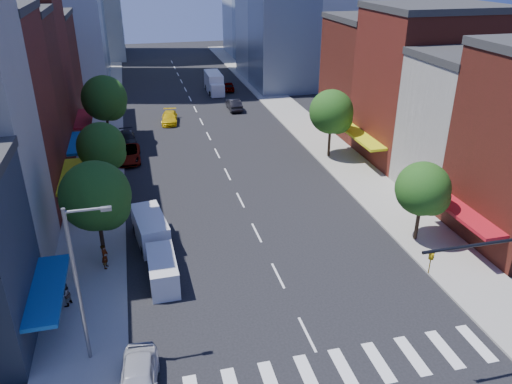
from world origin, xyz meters
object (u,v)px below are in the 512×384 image
Objects in this scene: parked_car_third at (128,154)px; traffic_car_oncoming at (234,104)px; box_truck at (214,83)px; pedestrian_far at (65,294)px; parked_car_rear at (127,138)px; cargo_van_near at (163,271)px; taxi at (170,118)px; cargo_van_far at (151,230)px; traffic_car_far at (229,86)px; pedestrian_near at (105,256)px; parked_car_second at (160,241)px; parked_car_front at (138,380)px.

traffic_car_oncoming is at bearing 48.53° from parked_car_third.
box_truck is 4.47× the size of pedestrian_far.
parked_car_rear is 2.74× the size of pedestrian_far.
cargo_van_near reaches higher than taxi.
cargo_van_far is at bearing -89.59° from parked_car_rear.
cargo_van_far reaches higher than traffic_car_oncoming.
traffic_car_oncoming is at bearing -83.98° from box_truck.
traffic_car_oncoming is at bearing 90.66° from traffic_car_far.
traffic_car_oncoming is at bearing -11.36° from pedestrian_near.
taxi is at bearing 88.21° from parked_car_second.
parked_car_third is 5.41m from parked_car_rear.
cargo_van_far reaches higher than cargo_van_near.
parked_car_front is 2.84× the size of pedestrian_far.
pedestrian_far is (-9.57, -36.58, 0.29)m from taxi.
parked_car_third is 1.14× the size of traffic_car_oncoming.
parked_car_third is 1.12× the size of taxi.
traffic_car_far is 0.55× the size of box_truck.
parked_car_rear is at bearing 99.25° from parked_car_second.
box_truck reaches higher than traffic_car_oncoming.
parked_car_front is at bearing -158.01° from pedestrian_near.
traffic_car_oncoming is (12.80, 35.05, 0.09)m from parked_car_second.
cargo_van_far is at bearing -90.68° from taxi.
taxi reaches higher than parked_car_rear.
parked_car_third is (0.00, 32.12, -0.06)m from parked_car_front.
cargo_van_far is 1.31× the size of traffic_car_far.
taxi is 1.17× the size of traffic_car_far.
parked_car_front is at bearing 55.60° from pedestrian_far.
parked_car_third is 30.27m from box_truck.
parked_car_second is 4.38m from cargo_van_near.
parked_car_second is 31.30m from taxi.
traffic_car_far is at bearing 77.36° from parked_car_second.
box_truck is at bearing -5.31° from pedestrian_near.
pedestrian_near is (-1.85, -20.51, 0.31)m from parked_car_third.
pedestrian_near is at bearing 144.09° from cargo_van_near.
parked_car_second is 4.26m from pedestrian_near.
taxi is (5.44, 12.38, -0.05)m from parked_car_third.
parked_car_front is 0.88× the size of parked_car_third.
parked_car_front is 2.64× the size of pedestrian_near.
box_truck reaches higher than taxi.
traffic_car_far is at bearing 50.39° from parked_car_rear.
taxi is 2.66× the size of pedestrian_near.
traffic_car_oncoming is 2.63× the size of pedestrian_near.
parked_car_front is 0.64× the size of box_truck.
traffic_car_far is (16.22, 27.35, -0.05)m from parked_car_third.
taxi is 2.86× the size of pedestrian_far.
taxi is at bearing 67.02° from parked_car_third.
parked_car_rear is 1.12× the size of traffic_car_far.
cargo_van_near reaches higher than parked_car_rear.
box_truck reaches higher than pedestrian_far.
parked_car_front reaches higher than parked_car_third.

